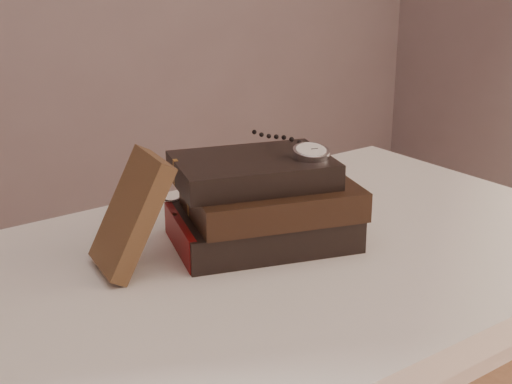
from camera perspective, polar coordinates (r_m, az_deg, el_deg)
table at (r=1.03m, az=0.75°, el=-9.50°), size 1.00×0.60×0.75m
book_stack at (r=1.01m, az=0.53°, el=-0.90°), size 0.28×0.24×0.12m
journal at (r=0.94m, az=-9.58°, el=-1.64°), size 0.11×0.11×0.15m
pocket_watch at (r=1.00m, az=4.07°, el=3.16°), size 0.06×0.16×0.02m
eyeglasses at (r=1.06m, az=-5.28°, el=0.66°), size 0.13×0.14×0.05m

